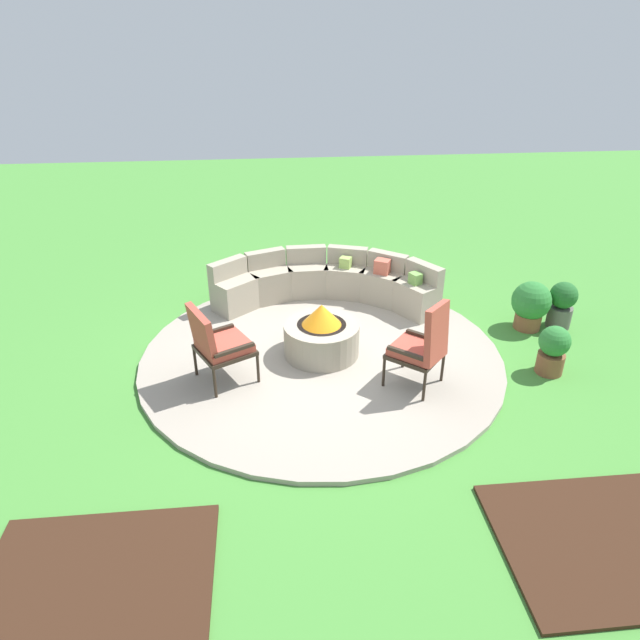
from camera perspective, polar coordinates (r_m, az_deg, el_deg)
name	(u,v)px	position (r m, az deg, el deg)	size (l,w,h in m)	color
ground_plane	(321,357)	(7.52, 0.15, -3.74)	(24.00, 24.00, 0.00)	#478C38
patio_circle	(321,355)	(7.50, 0.15, -3.55)	(4.71, 4.71, 0.06)	#9E9384
mulch_bed_left	(96,586)	(5.24, -21.62, -23.61)	(1.84, 1.48, 0.04)	#382114
mulch_bed_right	(607,543)	(5.74, 26.88, -19.33)	(1.84, 1.48, 0.04)	#382114
fire_pit	(322,335)	(7.34, 0.15, -1.51)	(0.98, 0.98, 0.71)	#9E937F
curved_stone_bench	(327,283)	(8.70, 0.68, 3.73)	(3.40, 1.42, 0.76)	#9E937F
lounge_chair_front_left	(217,343)	(6.78, -10.29, -2.25)	(0.82, 0.83, 1.02)	#2D2319
lounge_chair_front_right	(423,345)	(6.67, 10.33, -2.48)	(0.78, 0.80, 1.13)	#2D2319
potted_plant_0	(553,349)	(7.61, 22.38, -2.69)	(0.38, 0.38, 0.64)	brown
potted_plant_1	(562,304)	(8.79, 23.14, 1.53)	(0.39, 0.39, 0.69)	#605B56
potted_plant_2	(531,304)	(8.57, 20.42, 1.52)	(0.55, 0.55, 0.71)	brown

